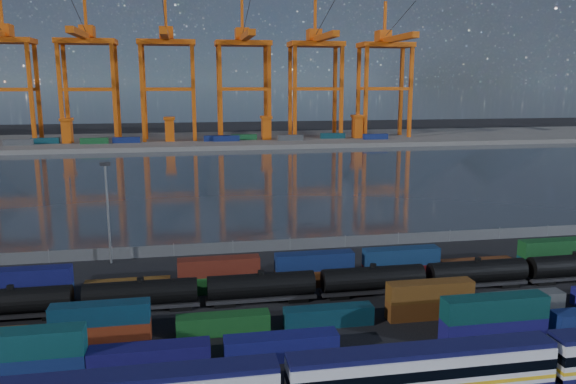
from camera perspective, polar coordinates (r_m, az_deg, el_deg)
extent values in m
plane|color=black|center=(73.29, 4.25, -12.23)|extent=(700.00, 700.00, 0.00)
plane|color=#28303A|center=(173.39, -4.39, 1.48)|extent=(700.00, 700.00, 0.00)
cube|color=#514F4C|center=(277.04, -6.63, 5.26)|extent=(700.00, 70.00, 2.00)
cone|color=#1E2630|center=(1691.16, -2.88, 17.96)|extent=(1040.00, 1040.00, 460.00)
cone|color=#1E2630|center=(1783.04, 10.53, 16.15)|extent=(960.00, 960.00, 380.00)
cone|color=#1E2630|center=(1929.35, 20.56, 14.05)|extent=(840.00, 840.00, 300.00)
cube|color=#10113C|center=(50.65, -15.94, -17.54)|extent=(25.16, 2.72, 0.50)
cube|color=silver|center=(55.35, 13.49, -17.34)|extent=(25.16, 3.02, 3.82)
cube|color=#10113C|center=(54.36, 13.60, -15.33)|extent=(25.16, 2.72, 0.50)
cube|color=gold|center=(55.73, 13.45, -18.07)|extent=(25.18, 3.11, 0.36)
cube|color=black|center=(55.16, 13.51, -16.97)|extent=(25.18, 3.11, 1.01)
cube|color=navy|center=(63.51, -25.38, -15.87)|extent=(12.20, 2.48, 2.64)
cube|color=#0C3E43|center=(62.41, -25.59, -13.70)|extent=(12.20, 2.48, 2.64)
cube|color=#131053|center=(61.42, -13.81, -16.02)|extent=(12.20, 2.48, 2.64)
cube|color=navy|center=(61.93, -0.67, -15.44)|extent=(12.20, 2.48, 2.64)
cube|color=navy|center=(69.86, 20.11, -12.94)|extent=(12.20, 2.48, 2.64)
cube|color=#0B3A3A|center=(68.86, 20.26, -10.93)|extent=(12.20, 2.48, 2.64)
cube|color=maroon|center=(68.56, -18.41, -13.43)|extent=(10.88, 2.21, 2.36)
cube|color=#0C2C42|center=(67.63, -18.53, -11.61)|extent=(10.88, 2.21, 2.36)
cube|color=#134A1C|center=(67.86, -6.59, -13.16)|extent=(10.88, 2.21, 2.36)
cube|color=#0C2F3F|center=(69.66, 4.14, -12.45)|extent=(10.88, 2.21, 2.36)
cube|color=#5B3012|center=(73.75, 14.15, -11.40)|extent=(10.88, 2.21, 2.36)
cube|color=#5D3712|center=(72.89, 14.24, -9.69)|extent=(10.88, 2.21, 2.36)
cube|color=#484B4E|center=(79.66, 22.71, -10.23)|extent=(10.88, 2.21, 2.36)
cube|color=navy|center=(83.09, -24.91, -9.48)|extent=(11.39, 2.32, 2.47)
cube|color=#0F124F|center=(82.30, -25.05, -7.87)|extent=(11.39, 2.32, 2.47)
cube|color=brown|center=(80.72, -15.95, -9.45)|extent=(11.39, 2.32, 2.47)
cube|color=#17561F|center=(80.34, -6.99, -9.19)|extent=(11.39, 2.32, 2.47)
cube|color=#5B1D12|center=(79.52, -7.03, -7.52)|extent=(11.39, 2.32, 2.47)
cube|color=#512810|center=(82.12, 2.69, -8.65)|extent=(11.39, 2.32, 2.47)
cube|color=#0F1F4E|center=(81.31, 2.70, -7.02)|extent=(11.39, 2.32, 2.47)
cube|color=maroon|center=(85.87, 11.36, -7.97)|extent=(11.39, 2.32, 2.47)
cube|color=navy|center=(85.11, 11.43, -6.40)|extent=(11.39, 2.32, 2.47)
cube|color=#5C2C12|center=(90.93, 18.60, -7.26)|extent=(11.39, 2.32, 2.47)
cube|color=#0B353A|center=(97.74, 25.36, -6.49)|extent=(11.39, 2.32, 2.47)
cube|color=#13481D|center=(97.06, 25.48, -5.10)|extent=(11.39, 2.32, 2.47)
cylinder|color=black|center=(78.16, -26.27, -9.90)|extent=(14.17, 3.16, 3.16)
cylinder|color=black|center=(77.59, -26.38, -8.69)|extent=(0.87, 0.87, 0.55)
cube|color=black|center=(78.77, -26.16, -11.08)|extent=(14.72, 2.18, 0.44)
cube|color=black|center=(77.70, -22.58, -11.43)|extent=(2.73, 1.96, 0.65)
cylinder|color=black|center=(75.28, -14.70, -9.87)|extent=(14.17, 3.16, 3.16)
cylinder|color=black|center=(74.68, -14.77, -8.62)|extent=(0.87, 0.87, 0.55)
cube|color=black|center=(75.91, -14.64, -11.10)|extent=(14.72, 2.18, 0.44)
cube|color=black|center=(76.65, -18.35, -11.45)|extent=(2.73, 1.96, 0.65)
cube|color=black|center=(75.81, -10.85, -11.31)|extent=(2.73, 1.96, 0.65)
cylinder|color=black|center=(75.53, -2.74, -9.43)|extent=(14.17, 3.16, 3.16)
cylinder|color=black|center=(74.94, -2.75, -8.18)|extent=(0.87, 0.87, 0.55)
cube|color=black|center=(76.16, -2.73, -10.66)|extent=(14.72, 2.18, 0.44)
cube|color=black|center=(75.90, -6.47, -11.15)|extent=(2.73, 1.96, 0.65)
cube|color=black|center=(77.06, 0.96, -10.73)|extent=(2.73, 1.96, 0.65)
cylinder|color=black|center=(78.89, 8.62, -8.63)|extent=(14.17, 3.16, 3.16)
cylinder|color=black|center=(78.32, 8.66, -7.43)|extent=(0.87, 0.87, 0.55)
cube|color=black|center=(79.49, 8.58, -9.82)|extent=(14.72, 2.18, 0.44)
cube|color=black|center=(78.28, 5.11, -10.41)|extent=(2.73, 1.96, 0.65)
cube|color=black|center=(81.29, 11.90, -9.78)|extent=(2.73, 1.96, 0.65)
cylinder|color=black|center=(84.99, 18.66, -7.65)|extent=(14.17, 3.16, 3.16)
cylinder|color=black|center=(84.46, 18.73, -6.53)|extent=(0.87, 0.87, 0.55)
cube|color=black|center=(85.55, 18.58, -8.76)|extent=(14.72, 2.18, 0.44)
cube|color=black|center=(83.52, 15.57, -9.39)|extent=(2.73, 1.96, 0.65)
cube|color=black|center=(88.09, 21.40, -8.67)|extent=(2.73, 1.96, 0.65)
cylinder|color=black|center=(93.29, 27.09, -6.64)|extent=(14.17, 3.16, 3.16)
cylinder|color=black|center=(92.81, 27.19, -5.61)|extent=(0.87, 0.87, 0.55)
cube|color=black|center=(93.80, 27.00, -7.65)|extent=(14.72, 2.18, 0.44)
cube|color=black|center=(91.12, 24.48, -8.26)|extent=(2.73, 1.96, 0.65)
cube|color=#595B5E|center=(98.70, 0.21, -5.35)|extent=(160.00, 0.06, 2.00)
cylinder|color=slate|center=(99.85, -23.14, -6.02)|extent=(0.12, 0.12, 2.20)
cylinder|color=slate|center=(98.04, -17.41, -5.94)|extent=(0.12, 0.12, 2.20)
cylinder|color=slate|center=(97.23, -11.53, -5.78)|extent=(0.12, 0.12, 2.20)
cylinder|color=slate|center=(97.44, -5.61, -5.57)|extent=(0.12, 0.12, 2.20)
cylinder|color=slate|center=(98.68, 0.21, -5.30)|extent=(0.12, 0.12, 2.20)
cylinder|color=slate|center=(100.89, 5.82, -4.99)|extent=(0.12, 0.12, 2.20)
cylinder|color=slate|center=(104.02, 11.14, -4.65)|extent=(0.12, 0.12, 2.20)
cylinder|color=slate|center=(107.99, 16.11, -4.29)|extent=(0.12, 0.12, 2.20)
cylinder|color=slate|center=(112.71, 20.69, -3.94)|extent=(0.12, 0.12, 2.20)
cylinder|color=slate|center=(118.09, 24.87, -3.59)|extent=(0.12, 0.12, 2.20)
cylinder|color=slate|center=(94.37, -17.80, -2.28)|extent=(0.36, 0.36, 16.00)
cube|color=black|center=(92.87, -18.10, 2.71)|extent=(1.60, 0.40, 0.60)
cube|color=#CE520E|center=(272.18, -24.65, 8.94)|extent=(1.66, 1.66, 46.62)
cube|color=#CE520E|center=(284.25, -24.04, 9.04)|extent=(1.66, 1.66, 46.62)
cube|color=#CE520E|center=(275.15, -27.01, 9.25)|extent=(22.79, 1.45, 1.45)
cube|color=#CE520E|center=(287.10, -26.31, 9.34)|extent=(22.79, 1.45, 1.45)
cube|color=#CE520E|center=(281.65, -27.03, 13.55)|extent=(25.90, 14.50, 2.28)
cube|color=#CE520E|center=(285.95, -26.88, 14.45)|extent=(6.22, 8.29, 5.18)
cube|color=#CE520E|center=(284.68, -27.14, 16.02)|extent=(1.24, 1.24, 16.58)
cube|color=#CE520E|center=(269.46, -22.11, 9.12)|extent=(1.66, 1.66, 46.62)
cube|color=#CE520E|center=(281.65, -21.59, 9.21)|extent=(1.66, 1.66, 46.62)
cube|color=#CE520E|center=(265.81, -17.23, 9.42)|extent=(1.66, 1.66, 46.62)
cube|color=#CE520E|center=(278.15, -16.93, 9.49)|extent=(1.66, 1.66, 46.62)
cube|color=#CE520E|center=(267.36, -19.72, 9.78)|extent=(22.79, 1.45, 1.45)
cube|color=#CE520E|center=(279.63, -19.31, 9.84)|extent=(22.79, 1.45, 1.45)
cube|color=#CE520E|center=(274.04, -19.80, 14.19)|extent=(25.90, 14.50, 2.28)
cube|color=#CE520E|center=(261.94, -20.28, 14.78)|extent=(3.11, 49.73, 2.59)
cube|color=#CE520E|center=(278.46, -19.73, 15.10)|extent=(6.22, 8.29, 5.18)
cube|color=#CE520E|center=(277.15, -19.91, 16.73)|extent=(1.24, 1.24, 16.58)
cylinder|color=black|center=(260.15, -20.49, 16.41)|extent=(0.25, 42.64, 14.07)
cube|color=#CE520E|center=(264.64, -14.58, 9.55)|extent=(1.66, 1.66, 46.62)
cube|color=#CE520E|center=(277.03, -14.39, 9.62)|extent=(1.66, 1.66, 46.62)
cube|color=#CE520E|center=(263.95, -9.57, 9.75)|extent=(1.66, 1.66, 46.62)
cube|color=#CE520E|center=(276.38, -9.60, 9.81)|extent=(1.66, 1.66, 46.62)
cube|color=#CE520E|center=(264.01, -12.10, 10.17)|extent=(22.79, 1.45, 1.45)
cube|color=#CE520E|center=(276.44, -12.02, 10.20)|extent=(22.79, 1.45, 1.45)
cube|color=#CE520E|center=(270.77, -12.24, 14.62)|extent=(25.90, 14.50, 2.28)
cube|color=#CE520E|center=(258.52, -12.35, 15.26)|extent=(3.11, 49.73, 2.59)
cube|color=#CE520E|center=(275.24, -12.26, 15.54)|extent=(6.22, 8.29, 5.18)
cube|color=#CE520E|center=(273.92, -12.34, 17.19)|extent=(1.24, 1.24, 16.58)
cylinder|color=black|center=(256.70, -12.44, 16.91)|extent=(0.25, 42.64, 14.07)
cube|color=#CE520E|center=(264.40, -6.88, 9.83)|extent=(1.66, 1.66, 46.62)
cube|color=#CE520E|center=(276.81, -7.04, 9.88)|extent=(1.66, 1.66, 46.62)
cube|color=#CE520E|center=(266.72, -1.92, 9.91)|extent=(1.66, 1.66, 46.62)
cube|color=#CE520E|center=(279.03, -2.29, 9.96)|extent=(1.66, 1.66, 46.62)
cube|color=#CE520E|center=(265.28, -4.40, 10.38)|extent=(22.79, 1.45, 1.45)
cube|color=#CE520E|center=(277.65, -4.66, 10.41)|extent=(22.79, 1.45, 1.45)
cube|color=#CE520E|center=(272.01, -4.60, 14.82)|extent=(25.90, 14.50, 2.28)
cube|color=#CE520E|center=(259.82, -4.33, 15.45)|extent=(3.11, 49.73, 2.59)
cube|color=#CE520E|center=(276.46, -4.71, 15.72)|extent=(6.22, 8.29, 5.18)
cube|color=#CE520E|center=(275.14, -4.69, 17.37)|extent=(1.24, 1.24, 16.58)
cylinder|color=black|center=(258.01, -4.30, 17.10)|extent=(0.25, 42.64, 14.07)
cube|color=#CE520E|center=(268.76, 0.70, 9.92)|extent=(1.66, 1.66, 46.62)
cube|color=#CE520E|center=(280.97, 0.21, 9.98)|extent=(1.66, 1.66, 46.62)
cube|color=#CE520E|center=(273.97, 5.45, 9.90)|extent=(1.66, 1.66, 46.62)
cube|color=#CE520E|center=(285.96, 4.78, 9.96)|extent=(1.66, 1.66, 46.62)
cube|color=#CE520E|center=(271.10, 3.10, 10.41)|extent=(22.79, 1.45, 1.45)
cube|color=#CE520E|center=(283.21, 2.52, 10.45)|extent=(22.79, 1.45, 1.45)
cube|color=#CE520E|center=(277.69, 2.85, 14.76)|extent=(25.90, 14.50, 2.28)
cube|color=#CE520E|center=(265.76, 3.48, 15.37)|extent=(3.11, 49.73, 2.59)
cube|color=#CE520E|center=(282.05, 2.66, 15.66)|extent=(6.22, 8.29, 5.18)
cube|color=#CE520E|center=(280.76, 2.77, 17.27)|extent=(1.24, 1.24, 16.58)
cylinder|color=black|center=(263.99, 3.63, 16.97)|extent=(0.25, 42.64, 14.07)
cube|color=#CE520E|center=(277.49, 7.92, 9.86)|extent=(1.66, 1.66, 46.62)
cube|color=#CE520E|center=(289.34, 7.15, 9.93)|extent=(1.66, 1.66, 46.62)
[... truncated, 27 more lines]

